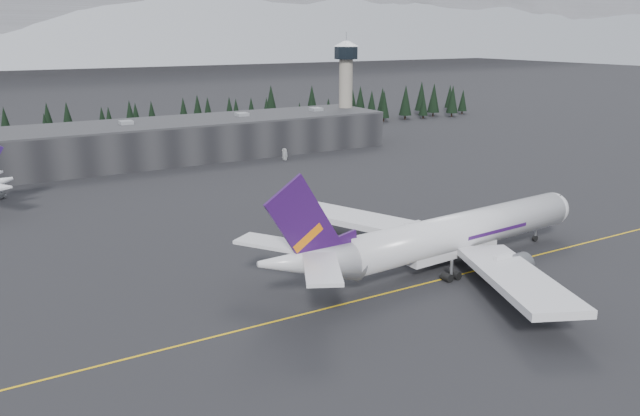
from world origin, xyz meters
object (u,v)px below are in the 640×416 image
terminal (159,141)px  control_tower (346,79)px  jet_main (438,238)px  gse_vehicle_a (1,196)px  gse_vehicle_b (285,158)px

terminal → control_tower: size_ratio=4.24×
jet_main → gse_vehicle_a: (-63.14, 94.33, -5.23)m
gse_vehicle_a → gse_vehicle_b: bearing=12.5°
jet_main → gse_vehicle_a: jet_main is taller
control_tower → gse_vehicle_b: control_tower is taller
gse_vehicle_a → terminal: bearing=37.7°
control_tower → jet_main: (-61.35, -125.88, -17.44)m
terminal → jet_main: jet_main is taller
gse_vehicle_b → terminal: bearing=-141.4°
control_tower → gse_vehicle_b: size_ratio=9.43×
jet_main → gse_vehicle_b: bearing=74.0°
gse_vehicle_b → gse_vehicle_a: bearing=-105.6°
jet_main → gse_vehicle_b: 103.93m
gse_vehicle_a → gse_vehicle_b: 85.49m
control_tower → jet_main: bearing=-116.0°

